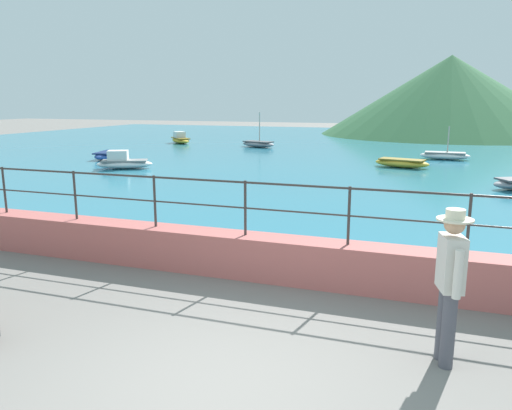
% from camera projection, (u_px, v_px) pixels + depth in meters
% --- Properties ---
extents(ground_plane, '(120.00, 120.00, 0.00)m').
position_uv_depth(ground_plane, '(212.00, 388.00, 5.02)').
color(ground_plane, slate).
extents(promenade_wall, '(20.00, 0.56, 0.70)m').
position_uv_depth(promenade_wall, '(294.00, 261.00, 7.90)').
color(promenade_wall, '#BC605B').
rests_on(promenade_wall, ground).
extents(railing, '(18.44, 0.04, 0.90)m').
position_uv_depth(railing, '(295.00, 201.00, 7.70)').
color(railing, '#383330').
rests_on(railing, promenade_wall).
extents(lake_water, '(64.00, 44.32, 0.06)m').
position_uv_depth(lake_water, '(395.00, 150.00, 28.86)').
color(lake_water, teal).
rests_on(lake_water, ground).
extents(hill_main, '(20.92, 20.92, 6.48)m').
position_uv_depth(hill_main, '(449.00, 96.00, 40.68)').
color(hill_main, '#33663D').
rests_on(hill_main, ground).
extents(person_walking, '(0.38, 0.56, 1.75)m').
position_uv_depth(person_walking, '(450.00, 279.00, 5.30)').
color(person_walking, '#4C4C56').
rests_on(person_walking, ground).
extents(boat_0, '(2.45, 1.44, 0.36)m').
position_uv_depth(boat_0, '(402.00, 163.00, 21.05)').
color(boat_0, gold).
rests_on(boat_0, lake_water).
extents(boat_1, '(2.47, 1.58, 2.11)m').
position_uv_depth(boat_1, '(258.00, 144.00, 30.22)').
color(boat_1, gray).
rests_on(boat_1, lake_water).
extents(boat_2, '(2.28, 2.25, 0.76)m').
position_uv_depth(boat_2, '(180.00, 139.00, 32.97)').
color(boat_2, gold).
rests_on(boat_2, lake_water).
extents(boat_3, '(2.32, 0.96, 1.59)m').
position_uv_depth(boat_3, '(445.00, 155.00, 23.87)').
color(boat_3, white).
rests_on(boat_3, lake_water).
extents(boat_4, '(2.46, 1.82, 0.76)m').
position_uv_depth(boat_4, '(123.00, 162.00, 20.68)').
color(boat_4, white).
rests_on(boat_4, lake_water).
extents(boat_6, '(1.45, 2.45, 0.36)m').
position_uv_depth(boat_6, '(107.00, 155.00, 24.12)').
color(boat_6, '#2D4C9E').
rests_on(boat_6, lake_water).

